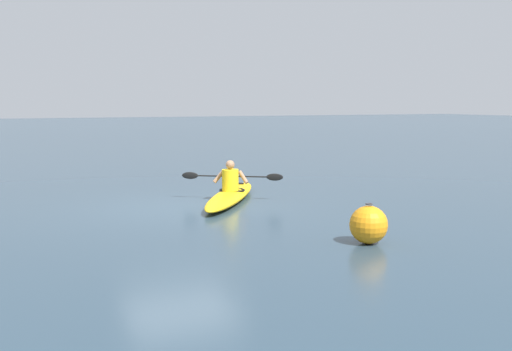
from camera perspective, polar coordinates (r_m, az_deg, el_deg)
The scene contains 4 objects.
ground_plane at distance 13.59m, azimuth -7.16°, elevation -3.01°, with size 160.00×160.00×0.00m, color #283D4C.
kayak at distance 14.37m, azimuth -2.41°, elevation -1.90°, with size 3.02×4.01×0.25m.
kayaker at distance 14.32m, azimuth -2.42°, elevation -0.25°, with size 2.06×1.41×0.72m.
mooring_buoy_channel_marker at distance 10.21m, azimuth 10.53°, elevation -4.57°, with size 0.63×0.63×0.68m.
Camera 1 is at (4.11, 12.74, 2.33)m, focal length 42.56 mm.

